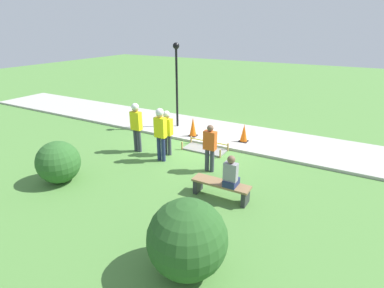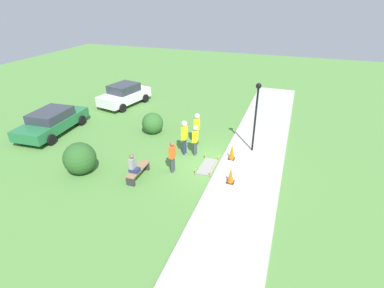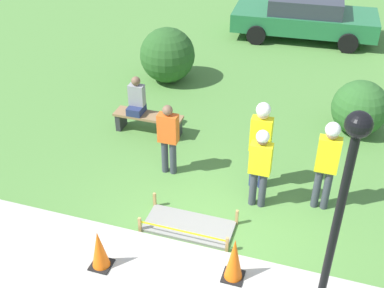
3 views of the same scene
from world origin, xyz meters
name	(u,v)px [view 1 (image 1 of 3)]	position (x,y,z in m)	size (l,w,h in m)	color
ground_plane	(201,144)	(0.00, 0.00, 0.00)	(60.00, 60.00, 0.00)	#51843D
sidewalk	(217,132)	(0.00, -1.53, 0.05)	(28.00, 3.07, 0.10)	#ADAAA3
wet_concrete_patch	(205,149)	(-0.40, 0.47, 0.04)	(1.65, 0.77, 0.32)	gray
traffic_cone_near_patch	(244,133)	(-1.45, -0.91, 0.46)	(0.34, 0.34, 0.73)	black
traffic_cone_far_patch	(193,127)	(0.65, -0.49, 0.50)	(0.34, 0.34, 0.81)	black
park_bench	(221,187)	(-2.31, 3.28, 0.33)	(1.62, 0.44, 0.47)	#2D2D33
person_seated_on_bench	(231,174)	(-2.60, 3.33, 0.82)	(0.36, 0.44, 0.89)	navy
worker_supervisor	(160,130)	(0.52, 2.03, 1.15)	(0.40, 0.27, 1.90)	navy
worker_assistant	(136,123)	(1.78, 1.77, 1.13)	(0.40, 0.27, 1.86)	#383D47
worker_trainee	(167,129)	(0.63, 1.47, 0.98)	(0.40, 0.24, 1.67)	#383D47
bystander_in_orange_shirt	(210,146)	(-1.32, 1.95, 0.89)	(0.40, 0.22, 1.58)	#383D47
lamppost_near	(177,73)	(1.93, -1.33, 2.54)	(0.28, 0.28, 3.69)	black
shrub_rounded_near	(187,239)	(-2.84, 6.04, 0.76)	(1.53, 1.53, 1.53)	#285623
shrub_rounded_mid	(58,162)	(2.34, 4.79, 0.64)	(1.29, 1.29, 1.29)	#2D6028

